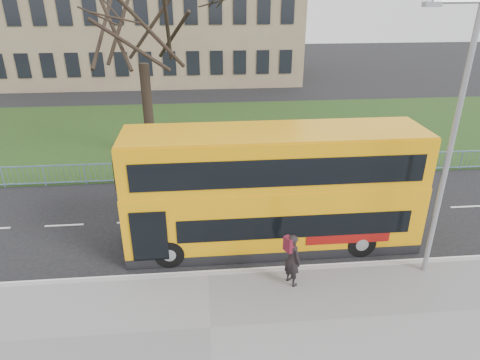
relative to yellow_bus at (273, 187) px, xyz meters
name	(u,v)px	position (x,y,z in m)	size (l,w,h in m)	color
ground	(207,251)	(-2.54, -0.37, -2.45)	(120.00, 120.00, 0.00)	black
kerb	(208,275)	(-2.54, -1.92, -2.38)	(80.00, 0.20, 0.14)	#959598
grass_verge	(202,132)	(-2.54, 13.93, -2.41)	(80.00, 15.40, 0.08)	#203814
guard_railing	(204,170)	(-2.54, 6.23, -1.90)	(40.00, 0.12, 1.10)	#6F90C5
bare_tree	(142,44)	(-5.54, 9.63, 3.99)	(8.91, 8.91, 12.72)	black
civic_building	(149,7)	(-7.54, 34.63, 4.55)	(30.00, 15.00, 14.00)	#816852
yellow_bus	(273,187)	(0.00, 0.00, 0.00)	(10.91, 2.64, 4.57)	#EF9D0A
pedestrian	(292,260)	(0.24, -2.67, -1.39)	(0.69, 0.45, 1.88)	black
street_lamp	(449,141)	(4.96, -2.41, 2.51)	(1.87, 0.44, 8.83)	gray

